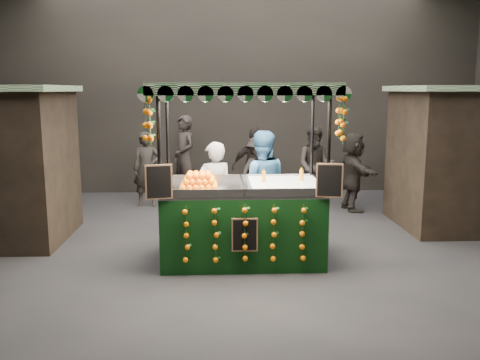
{
  "coord_description": "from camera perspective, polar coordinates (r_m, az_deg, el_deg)",
  "views": [
    {
      "loc": [
        -0.42,
        -7.68,
        2.53
      ],
      "look_at": [
        -0.07,
        -0.02,
        1.18
      ],
      "focal_mm": 38.38,
      "sensor_mm": 36.0,
      "label": 1
    }
  ],
  "objects": [
    {
      "name": "ground",
      "position": [
        8.1,
        0.5,
        -8.19
      ],
      "size": [
        12.0,
        12.0,
        0.0
      ],
      "primitive_type": "plane",
      "color": "black",
      "rests_on": "ground"
    },
    {
      "name": "market_hall",
      "position": [
        7.74,
        0.54,
        16.34
      ],
      "size": [
        12.1,
        10.1,
        5.05
      ],
      "color": "black",
      "rests_on": "ground"
    },
    {
      "name": "neighbour_stall_right",
      "position": [
        10.44,
        24.93,
        2.36
      ],
      "size": [
        3.0,
        2.2,
        2.6
      ],
      "color": "black",
      "rests_on": "ground"
    },
    {
      "name": "juice_stall",
      "position": [
        7.56,
        0.34,
        -3.09
      ],
      "size": [
        2.71,
        1.59,
        2.62
      ],
      "color": "black",
      "rests_on": "ground"
    },
    {
      "name": "vendor_grey",
      "position": [
        8.41,
        -2.87,
        -1.51
      ],
      "size": [
        0.72,
        0.59,
        1.7
      ],
      "rotation": [
        0.0,
        0.0,
        3.48
      ],
      "color": "slate",
      "rests_on": "ground"
    },
    {
      "name": "vendor_blue",
      "position": [
        8.72,
        2.37,
        -0.57
      ],
      "size": [
        0.94,
        0.75,
        1.86
      ],
      "rotation": [
        0.0,
        0.0,
        3.08
      ],
      "color": "#285482",
      "rests_on": "ground"
    },
    {
      "name": "shopper_0",
      "position": [
        11.38,
        -10.32,
        1.2
      ],
      "size": [
        0.63,
        0.44,
        1.64
      ],
      "rotation": [
        0.0,
        0.0,
        0.09
      ],
      "color": "black",
      "rests_on": "ground"
    },
    {
      "name": "shopper_1",
      "position": [
        11.31,
        8.41,
        1.52
      ],
      "size": [
        0.99,
        0.85,
        1.76
      ],
      "rotation": [
        0.0,
        0.0,
        -0.25
      ],
      "color": "#2A2422",
      "rests_on": "ground"
    },
    {
      "name": "shopper_2",
      "position": [
        11.21,
        1.71,
        1.5
      ],
      "size": [
        1.02,
        0.43,
        1.74
      ],
      "rotation": [
        0.0,
        0.0,
        3.15
      ],
      "color": "black",
      "rests_on": "ground"
    },
    {
      "name": "shopper_3",
      "position": [
        11.1,
        2.0,
        0.89
      ],
      "size": [
        1.13,
        1.09,
        1.54
      ],
      "rotation": [
        0.0,
        0.0,
        0.72
      ],
      "color": "#282320",
      "rests_on": "ground"
    },
    {
      "name": "shopper_4",
      "position": [
        11.68,
        -19.62,
        1.49
      ],
      "size": [
        1.07,
        0.95,
        1.83
      ],
      "rotation": [
        0.0,
        0.0,
        3.66
      ],
      "color": "#292421",
      "rests_on": "ground"
    },
    {
      "name": "shopper_5",
      "position": [
        11.04,
        12.46,
        0.9
      ],
      "size": [
        0.65,
        1.58,
        1.65
      ],
      "rotation": [
        0.0,
        0.0,
        1.68
      ],
      "color": "black",
      "rests_on": "ground"
    },
    {
      "name": "shopper_6",
      "position": [
        12.07,
        -6.21,
        2.54
      ],
      "size": [
        0.77,
        0.85,
        1.94
      ],
      "rotation": [
        0.0,
        0.0,
        -1.01
      ],
      "color": "#2D2625",
      "rests_on": "ground"
    }
  ]
}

